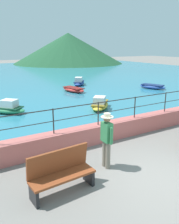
% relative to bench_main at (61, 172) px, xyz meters
% --- Properties ---
extents(ground_plane, '(120.00, 120.00, 0.00)m').
position_rel_bench_main_xyz_m(ground_plane, '(2.59, -0.94, -0.56)').
color(ground_plane, slate).
extents(promenade_wall, '(20.00, 0.56, 0.70)m').
position_rel_bench_main_xyz_m(promenade_wall, '(2.59, 2.26, -0.21)').
color(promenade_wall, '#BC605B').
rests_on(promenade_wall, ground).
extents(railing, '(18.44, 0.04, 0.90)m').
position_rel_bench_main_xyz_m(railing, '(2.59, 2.26, 0.76)').
color(railing, '#282623').
rests_on(railing, promenade_wall).
extents(hill_main, '(22.61, 22.61, 6.14)m').
position_rel_bench_main_xyz_m(hill_main, '(19.86, 40.37, 2.51)').
color(hill_main, '#1E4C2D').
rests_on(hill_main, ground).
extents(bench_main, '(1.73, 0.67, 1.13)m').
position_rel_bench_main_xyz_m(bench_main, '(0.00, 0.00, 0.00)').
color(bench_main, brown).
rests_on(bench_main, ground).
extents(person_walking, '(0.38, 0.57, 1.75)m').
position_rel_bench_main_xyz_m(person_walking, '(1.71, 0.43, 0.42)').
color(person_walking, slate).
rests_on(person_walking, ground).
extents(boat_1, '(2.21, 2.31, 0.76)m').
position_rel_bench_main_xyz_m(boat_1, '(5.29, 6.22, -0.23)').
color(boat_1, gold).
rests_on(boat_1, lake_water).
extents(boat_2, '(2.23, 2.30, 0.76)m').
position_rel_bench_main_xyz_m(boat_2, '(0.35, 8.09, -0.23)').
color(boat_2, '#338C59').
rests_on(boat_2, lake_water).
extents(boat_3, '(2.11, 2.38, 0.76)m').
position_rel_bench_main_xyz_m(boat_3, '(8.30, 14.38, -0.23)').
color(boat_3, '#2D4C9E').
rests_on(boat_3, lake_water).
extents(boat_6, '(1.67, 2.47, 0.36)m').
position_rel_bench_main_xyz_m(boat_6, '(12.81, 9.42, -0.30)').
color(boat_6, '#2D4C9E').
rests_on(boat_6, lake_water).
extents(boat_7, '(1.41, 2.45, 0.36)m').
position_rel_bench_main_xyz_m(boat_7, '(6.31, 11.64, -0.30)').
color(boat_7, red).
rests_on(boat_7, lake_water).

